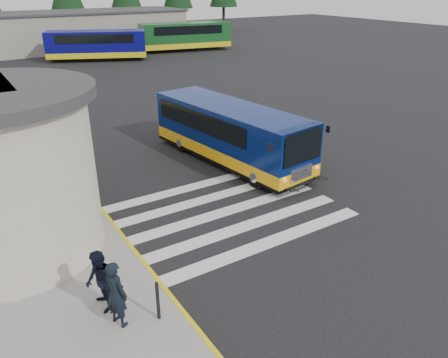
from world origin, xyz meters
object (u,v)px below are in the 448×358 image
bollard (158,301)px  far_bus_a (97,44)px  pedestrian_a (116,294)px  pedestrian_b (100,282)px  transit_bus (231,135)px  far_bus_b (185,35)px

bollard → far_bus_a: far_bus_a is taller
pedestrian_a → pedestrian_b: bearing=-10.0°
transit_bus → bollard: transit_bus is taller
pedestrian_a → bollard: bearing=-135.7°
pedestrian_b → pedestrian_a: bearing=14.5°
bollard → pedestrian_b: bearing=134.1°
transit_bus → far_bus_b: bearing=58.4°
transit_bus → far_bus_b: size_ratio=0.87×
transit_bus → pedestrian_a: transit_bus is taller
bollard → far_bus_b: bearing=61.2°
bollard → far_bus_a: bearing=74.2°
far_bus_a → far_bus_b: size_ratio=0.94×
pedestrian_a → transit_bus: bearing=-70.4°
transit_bus → pedestrian_a: 10.78m
transit_bus → pedestrian_b: bearing=-147.7°
transit_bus → pedestrian_b: 10.45m
pedestrian_a → bollard: pedestrian_a is taller
pedestrian_a → far_bus_a: (11.47, 37.05, 0.61)m
pedestrian_a → far_bus_a: bearing=-40.2°
pedestrian_a → far_bus_b: size_ratio=0.16×
transit_bus → bollard: size_ratio=8.90×
transit_bus → bollard: 10.44m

